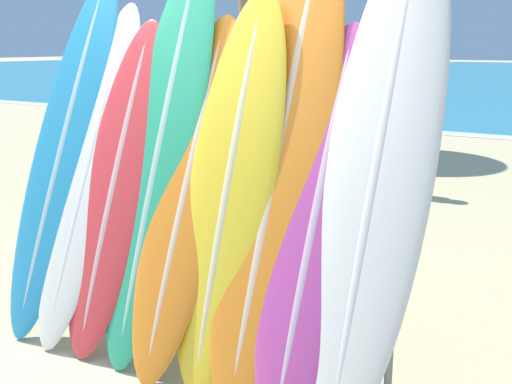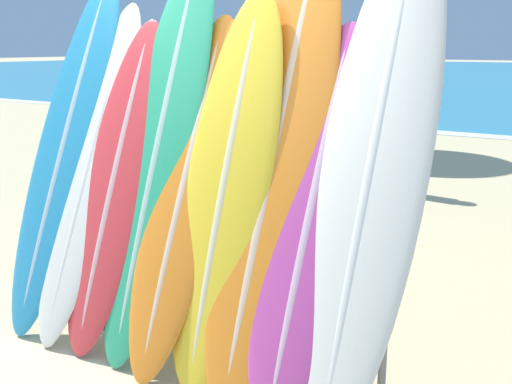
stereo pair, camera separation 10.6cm
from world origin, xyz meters
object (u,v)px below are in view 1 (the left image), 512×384
(surfboard_rack, at_px, (187,287))
(surfboard_slot_4, at_px, (187,193))
(person_near_water, at_px, (363,118))
(surfboard_slot_6, at_px, (277,167))
(surfboard_slot_5, at_px, (230,188))
(surfboard_slot_8, at_px, (377,172))
(surfboard_slot_2, at_px, (117,185))
(surfboard_slot_1, at_px, (90,170))
(surfboard_slot_3, at_px, (161,151))
(surfboard_slot_0, at_px, (65,149))
(surfboard_slot_7, at_px, (316,219))
(person_far_right, at_px, (384,99))

(surfboard_rack, xyz_separation_m, surfboard_slot_4, (-0.01, 0.05, 0.56))
(person_near_water, bearing_deg, surfboard_slot_6, -19.75)
(surfboard_slot_5, bearing_deg, person_near_water, 102.27)
(surfboard_slot_5, xyz_separation_m, surfboard_slot_8, (0.80, 0.08, 0.16))
(surfboard_slot_4, bearing_deg, surfboard_slot_8, 4.46)
(surfboard_rack, relative_size, surfboard_slot_2, 1.24)
(surfboard_slot_1, height_order, surfboard_slot_2, surfboard_slot_1)
(person_near_water, bearing_deg, surfboard_slot_3, -29.19)
(surfboard_rack, bearing_deg, surfboard_slot_8, 6.99)
(surfboard_slot_2, height_order, surfboard_slot_8, surfboard_slot_8)
(surfboard_slot_0, xyz_separation_m, surfboard_slot_3, (0.81, 0.01, 0.06))
(surfboard_slot_0, height_order, surfboard_slot_8, surfboard_slot_8)
(surfboard_slot_5, distance_m, person_near_water, 4.82)
(surfboard_slot_0, relative_size, surfboard_slot_7, 1.19)
(surfboard_slot_7, relative_size, person_far_right, 1.19)
(surfboard_slot_7, bearing_deg, surfboard_slot_1, 178.90)
(surfboard_rack, bearing_deg, surfboard_slot_4, 102.81)
(surfboard_slot_3, xyz_separation_m, person_far_right, (-1.23, 7.65, -0.32))
(surfboard_slot_7, bearing_deg, surfboard_rack, -177.21)
(surfboard_slot_0, relative_size, surfboard_slot_5, 1.09)
(surfboard_slot_0, xyz_separation_m, surfboard_slot_7, (1.88, -0.07, -0.19))
(surfboard_slot_6, height_order, surfboard_slot_7, surfboard_slot_6)
(surfboard_rack, height_order, person_near_water, person_near_water)
(surfboard_slot_6, bearing_deg, surfboard_slot_0, -179.43)
(person_near_water, bearing_deg, surfboard_slot_8, -13.60)
(surfboard_slot_2, relative_size, surfboard_slot_4, 0.99)
(surfboard_slot_0, height_order, surfboard_slot_2, surfboard_slot_0)
(surfboard_slot_6, bearing_deg, surfboard_slot_8, 0.36)
(surfboard_slot_0, height_order, surfboard_slot_7, surfboard_slot_0)
(surfboard_slot_5, relative_size, person_far_right, 1.30)
(surfboard_slot_3, height_order, surfboard_slot_6, surfboard_slot_3)
(surfboard_slot_0, relative_size, surfboard_slot_6, 0.97)
(surfboard_rack, distance_m, person_far_right, 7.93)
(surfboard_slot_1, bearing_deg, surfboard_slot_8, 1.89)
(surfboard_slot_1, height_order, surfboard_slot_4, surfboard_slot_1)
(surfboard_rack, relative_size, surfboard_slot_0, 1.07)
(surfboard_slot_3, xyz_separation_m, surfboard_slot_6, (0.79, 0.00, -0.02))
(surfboard_slot_2, distance_m, surfboard_slot_8, 1.65)
(surfboard_slot_7, bearing_deg, surfboard_slot_2, -179.81)
(surfboard_rack, bearing_deg, surfboard_slot_6, 13.70)
(surfboard_slot_5, relative_size, surfboard_slot_7, 1.09)
(surfboard_slot_2, xyz_separation_m, person_far_right, (-0.95, 7.74, -0.10))
(surfboard_rack, relative_size, surfboard_slot_1, 1.18)
(surfboard_slot_0, height_order, surfboard_slot_1, surfboard_slot_0)
(surfboard_rack, height_order, surfboard_slot_5, surfboard_slot_5)
(surfboard_slot_7, bearing_deg, person_far_right, 106.55)
(surfboard_slot_5, bearing_deg, surfboard_slot_7, -1.36)
(surfboard_slot_2, distance_m, surfboard_slot_4, 0.53)
(surfboard_slot_2, xyz_separation_m, person_near_water, (-0.20, 4.72, -0.07))
(surfboard_slot_1, xyz_separation_m, surfboard_slot_4, (0.79, -0.02, -0.05))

